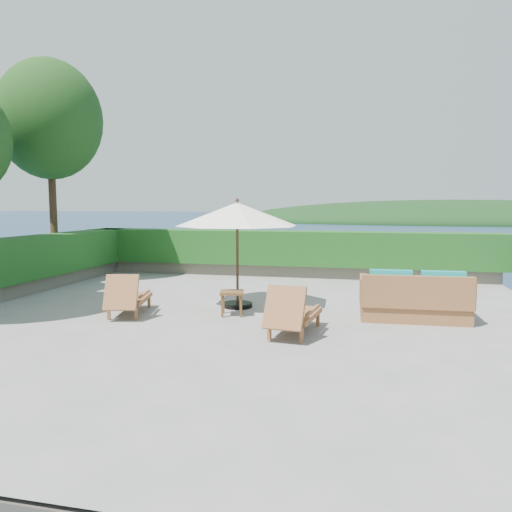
% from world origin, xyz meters
% --- Properties ---
extents(ground, '(12.00, 12.00, 0.00)m').
position_xyz_m(ground, '(0.00, 0.00, 0.00)').
color(ground, gray).
rests_on(ground, ground).
extents(foundation, '(12.00, 12.00, 3.00)m').
position_xyz_m(foundation, '(0.00, 0.00, -1.55)').
color(foundation, '#534A42').
rests_on(foundation, ocean).
extents(ocean, '(600.00, 600.00, 0.00)m').
position_xyz_m(ocean, '(0.00, 0.00, -3.00)').
color(ocean, '#182A4D').
rests_on(ocean, ground).
extents(offshore_island, '(126.00, 57.60, 12.60)m').
position_xyz_m(offshore_island, '(25.00, 140.00, -3.00)').
color(offshore_island, black).
rests_on(offshore_island, ocean).
extents(planter_wall_far, '(12.00, 0.60, 0.36)m').
position_xyz_m(planter_wall_far, '(0.00, 5.60, 0.18)').
color(planter_wall_far, '#686153').
rests_on(planter_wall_far, ground).
extents(hedge_far, '(12.40, 0.90, 1.00)m').
position_xyz_m(hedge_far, '(0.00, 5.60, 0.85)').
color(hedge_far, '#123F12').
rests_on(hedge_far, planter_wall_far).
extents(tree_far, '(2.80, 2.80, 6.03)m').
position_xyz_m(tree_far, '(-6.00, 3.20, 4.40)').
color(tree_far, '#49301C').
rests_on(tree_far, ground).
extents(patio_umbrella, '(3.22, 3.22, 2.27)m').
position_xyz_m(patio_umbrella, '(-0.12, 0.93, 1.91)').
color(patio_umbrella, black).
rests_on(patio_umbrella, ground).
extents(lounge_left, '(0.92, 1.57, 0.85)m').
position_xyz_m(lounge_left, '(-2.00, -0.27, 0.36)').
color(lounge_left, '#935835').
rests_on(lounge_left, ground).
extents(lounge_right, '(0.80, 1.58, 0.88)m').
position_xyz_m(lounge_right, '(1.34, -0.99, 0.37)').
color(lounge_right, '#935835').
rests_on(lounge_right, ground).
extents(side_table, '(0.54, 0.54, 0.48)m').
position_xyz_m(side_table, '(-0.03, 0.17, 0.39)').
color(side_table, brown).
rests_on(side_table, ground).
extents(wicker_loveseat, '(2.01, 1.08, 0.97)m').
position_xyz_m(wicker_loveseat, '(3.36, 0.56, 0.37)').
color(wicker_loveseat, '#935835').
rests_on(wicker_loveseat, ground).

